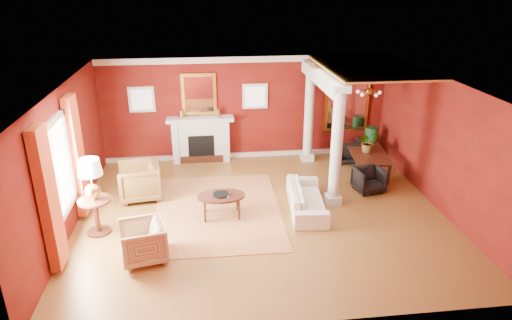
{
  "coord_description": "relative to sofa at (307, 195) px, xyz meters",
  "views": [
    {
      "loc": [
        -1.2,
        -8.88,
        4.93
      ],
      "look_at": [
        -0.09,
        0.35,
        1.15
      ],
      "focal_mm": 32.0,
      "sensor_mm": 36.0,
      "label": 1
    }
  ],
  "objects": [
    {
      "name": "coffee_table",
      "position": [
        -1.92,
        -0.08,
        0.1
      ],
      "size": [
        1.04,
        1.04,
        0.52
      ],
      "rotation": [
        0.0,
        0.0,
        -0.33
      ],
      "color": "black",
      "rests_on": "ground"
    },
    {
      "name": "sofa",
      "position": [
        0.0,
        0.0,
        0.0
      ],
      "size": [
        0.75,
        1.98,
        0.76
      ],
      "primitive_type": "imported",
      "rotation": [
        0.0,
        0.0,
        1.47
      ],
      "color": "beige",
      "rests_on": "ground"
    },
    {
      "name": "dining_chair_far",
      "position": [
        1.8,
        2.71,
        -0.02
      ],
      "size": [
        0.71,
        0.67,
        0.72
      ],
      "primitive_type": "imported",
      "rotation": [
        0.0,
        0.0,
        3.12
      ],
      "color": "black",
      "rests_on": "ground"
    },
    {
      "name": "crown_trim",
      "position": [
        -1.02,
        3.4,
        2.44
      ],
      "size": [
        8.0,
        0.08,
        0.16
      ],
      "primitive_type": "cube",
      "color": "silver",
      "rests_on": "room_shell"
    },
    {
      "name": "column_back",
      "position": [
        0.68,
        2.94,
        1.05
      ],
      "size": [
        0.36,
        0.36,
        2.8
      ],
      "color": "silver",
      "rests_on": "ground"
    },
    {
      "name": "overmantel_mirror",
      "position": [
        -2.32,
        3.39,
        1.52
      ],
      "size": [
        0.95,
        0.07,
        1.15
      ],
      "color": "gold",
      "rests_on": "fireplace"
    },
    {
      "name": "potted_plant",
      "position": [
        2.05,
        1.9,
        0.76
      ],
      "size": [
        0.59,
        0.63,
        0.43
      ],
      "primitive_type": "imported",
      "rotation": [
        0.0,
        0.0,
        0.19
      ],
      "color": "#26591E",
      "rests_on": "dining_table"
    },
    {
      "name": "fireplace",
      "position": [
        -2.32,
        3.26,
        0.27
      ],
      "size": [
        1.85,
        0.42,
        1.29
      ],
      "color": "silver",
      "rests_on": "ground"
    },
    {
      "name": "dining_chair_near",
      "position": [
        1.72,
        0.76,
        -0.05
      ],
      "size": [
        0.74,
        0.71,
        0.67
      ],
      "primitive_type": "imported",
      "rotation": [
        0.0,
        0.0,
        0.18
      ],
      "color": "black",
      "rests_on": "ground"
    },
    {
      "name": "left_window",
      "position": [
        -4.91,
        -0.66,
        1.05
      ],
      "size": [
        0.21,
        2.55,
        2.6
      ],
      "color": "white",
      "rests_on": "room_shell"
    },
    {
      "name": "ground",
      "position": [
        -1.02,
        -0.06,
        -0.38
      ],
      "size": [
        8.0,
        8.0,
        0.0
      ],
      "primitive_type": "plane",
      "color": "brown",
      "rests_on": "ground"
    },
    {
      "name": "green_urn",
      "position": [
        2.48,
        2.8,
        0.0
      ],
      "size": [
        0.4,
        0.4,
        0.97
      ],
      "color": "#14401D",
      "rests_on": "ground"
    },
    {
      "name": "flank_window_left",
      "position": [
        -3.87,
        3.41,
        1.42
      ],
      "size": [
        0.7,
        0.07,
        0.7
      ],
      "color": "silver",
      "rests_on": "room_shell"
    },
    {
      "name": "side_table",
      "position": [
        -4.47,
        -0.45,
        0.73
      ],
      "size": [
        0.65,
        0.65,
        1.62
      ],
      "rotation": [
        0.0,
        0.0,
        -0.27
      ],
      "color": "black",
      "rests_on": "ground"
    },
    {
      "name": "rug",
      "position": [
        -2.0,
        0.2,
        -0.37
      ],
      "size": [
        2.83,
        3.75,
        0.01
      ],
      "primitive_type": "cube",
      "rotation": [
        0.0,
        0.0,
        -0.01
      ],
      "color": "maroon",
      "rests_on": "ground"
    },
    {
      "name": "flank_window_right",
      "position": [
        -0.77,
        3.41,
        1.42
      ],
      "size": [
        0.7,
        0.07,
        0.7
      ],
      "color": "silver",
      "rests_on": "room_shell"
    },
    {
      "name": "room_shell",
      "position": [
        -1.02,
        -0.06,
        1.64
      ],
      "size": [
        8.04,
        7.04,
        2.92
      ],
      "color": "#64160D",
      "rests_on": "ground"
    },
    {
      "name": "header_beam",
      "position": [
        0.68,
        1.84,
        2.24
      ],
      "size": [
        0.3,
        3.2,
        0.32
      ],
      "primitive_type": "cube",
      "color": "silver",
      "rests_on": "column_front"
    },
    {
      "name": "coffee_book",
      "position": [
        -1.92,
        -0.09,
        0.26
      ],
      "size": [
        0.18,
        0.04,
        0.24
      ],
      "primitive_type": "imported",
      "rotation": [
        0.0,
        0.0,
        -0.15
      ],
      "color": "black",
      "rests_on": "coffee_table"
    },
    {
      "name": "armchair_leopard",
      "position": [
        -3.79,
        1.05,
        0.1
      ],
      "size": [
        0.99,
        1.04,
        0.96
      ],
      "primitive_type": "imported",
      "rotation": [
        0.0,
        0.0,
        -1.44
      ],
      "color": "black",
      "rests_on": "ground"
    },
    {
      "name": "column_front",
      "position": [
        0.68,
        0.24,
        1.05
      ],
      "size": [
        0.36,
        0.36,
        2.8
      ],
      "color": "silver",
      "rests_on": "ground"
    },
    {
      "name": "base_trim",
      "position": [
        -1.02,
        3.4,
        -0.32
      ],
      "size": [
        8.0,
        0.08,
        0.12
      ],
      "primitive_type": "cube",
      "color": "silver",
      "rests_on": "ground"
    },
    {
      "name": "chandelier",
      "position": [
        1.88,
        1.74,
        1.87
      ],
      "size": [
        0.6,
        0.62,
        0.75
      ],
      "color": "gold",
      "rests_on": "room_shell"
    },
    {
      "name": "dining_table",
      "position": [
        2.09,
        1.84,
        0.09
      ],
      "size": [
        0.79,
        1.73,
        0.93
      ],
      "primitive_type": "imported",
      "rotation": [
        0.0,
        0.0,
        1.44
      ],
      "color": "black",
      "rests_on": "ground"
    },
    {
      "name": "armchair_stripe",
      "position": [
        -3.43,
        -1.54,
        0.03
      ],
      "size": [
        0.89,
        0.93,
        0.82
      ],
      "primitive_type": "imported",
      "rotation": [
        0.0,
        0.0,
        -1.36
      ],
      "color": "tan",
      "rests_on": "ground"
    },
    {
      "name": "amber_ceiling",
      "position": [
        1.83,
        1.69,
        2.49
      ],
      "size": [
        2.3,
        3.4,
        0.04
      ],
      "primitive_type": "cube",
      "color": "gold",
      "rests_on": "room_shell"
    },
    {
      "name": "dining_mirror",
      "position": [
        1.88,
        3.39,
        1.17
      ],
      "size": [
        1.3,
        0.07,
        1.7
      ],
      "color": "gold",
      "rests_on": "room_shell"
    }
  ]
}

